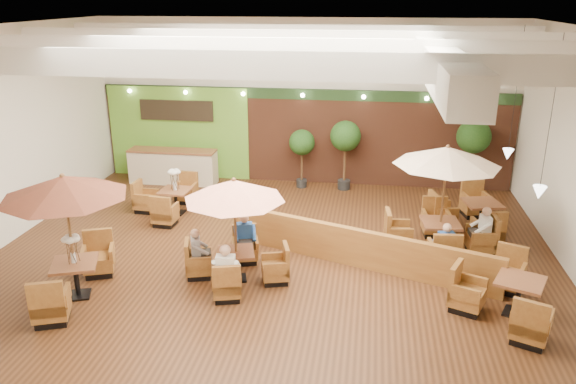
% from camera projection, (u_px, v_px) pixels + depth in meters
% --- Properties ---
extents(room, '(14.04, 14.00, 5.52)m').
position_uv_depth(room, '(290.00, 102.00, 14.04)').
color(room, '#381E0F').
rests_on(room, ground).
extents(service_counter, '(3.00, 0.75, 1.18)m').
position_uv_depth(service_counter, '(173.00, 167.00, 19.32)').
color(service_counter, beige).
rests_on(service_counter, ground).
extents(booth_divider, '(6.46, 2.47, 0.94)m').
position_uv_depth(booth_divider, '(356.00, 247.00, 13.40)').
color(booth_divider, brown).
rests_on(booth_divider, ground).
extents(table_0, '(2.59, 2.91, 2.79)m').
position_uv_depth(table_0, '(66.00, 205.00, 11.48)').
color(table_0, brown).
rests_on(table_0, ground).
extents(table_1, '(2.51, 2.51, 2.45)m').
position_uv_depth(table_1, '(235.00, 211.00, 12.34)').
color(table_1, brown).
rests_on(table_1, ground).
extents(table_2, '(2.78, 2.78, 2.80)m').
position_uv_depth(table_2, '(445.00, 181.00, 13.68)').
color(table_2, brown).
rests_on(table_2, ground).
extents(table_3, '(1.71, 2.53, 1.52)m').
position_uv_depth(table_3, '(168.00, 199.00, 16.68)').
color(table_3, brown).
rests_on(table_3, ground).
extents(table_4, '(2.01, 2.84, 1.00)m').
position_uv_depth(table_4, '(503.00, 297.00, 11.41)').
color(table_4, brown).
rests_on(table_4, ground).
extents(table_5, '(2.00, 2.89, 1.04)m').
position_uv_depth(table_5, '(469.00, 216.00, 15.52)').
color(table_5, brown).
rests_on(table_5, ground).
extents(topiary_0, '(0.86, 0.86, 1.99)m').
position_uv_depth(topiary_0, '(302.00, 145.00, 18.59)').
color(topiary_0, black).
rests_on(topiary_0, ground).
extents(topiary_1, '(1.00, 1.00, 2.33)m').
position_uv_depth(topiary_1, '(345.00, 139.00, 18.30)').
color(topiary_1, black).
rests_on(topiary_1, ground).
extents(topiary_2, '(1.07, 1.07, 2.50)m').
position_uv_depth(topiary_2, '(473.00, 140.00, 17.70)').
color(topiary_2, black).
rests_on(topiary_2, ground).
extents(diner_0, '(0.43, 0.36, 0.83)m').
position_uv_depth(diner_0, '(226.00, 266.00, 11.81)').
color(diner_0, white).
rests_on(diner_0, ground).
extents(diner_1, '(0.42, 0.38, 0.77)m').
position_uv_depth(diner_1, '(245.00, 234.00, 13.49)').
color(diner_1, '#2451A0').
rests_on(diner_1, ground).
extents(diner_2, '(0.37, 0.40, 0.73)m').
position_uv_depth(diner_2, '(198.00, 247.00, 12.78)').
color(diner_2, gray).
rests_on(diner_2, ground).
extents(diner_3, '(0.40, 0.35, 0.74)m').
position_uv_depth(diner_3, '(445.00, 241.00, 13.10)').
color(diner_3, '#2451A0').
rests_on(diner_3, ground).
extents(diner_4, '(0.34, 0.41, 0.80)m').
position_uv_depth(diner_4, '(483.00, 226.00, 13.91)').
color(diner_4, white).
rests_on(diner_4, ground).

